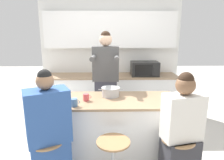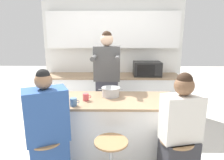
{
  "view_description": "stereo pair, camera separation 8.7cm",
  "coord_description": "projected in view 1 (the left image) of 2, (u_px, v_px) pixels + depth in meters",
  "views": [
    {
      "loc": [
        -0.05,
        -2.57,
        1.78
      ],
      "look_at": [
        0.0,
        0.07,
        1.14
      ],
      "focal_mm": 32.0,
      "sensor_mm": 36.0,
      "label": 1
    },
    {
      "loc": [
        0.04,
        -2.57,
        1.78
      ],
      "look_at": [
        0.0,
        0.07,
        1.14
      ],
      "focal_mm": 32.0,
      "sensor_mm": 36.0,
      "label": 2
    }
  ],
  "objects": [
    {
      "name": "wall_back",
      "position": [
        110.0,
        43.0,
        4.35
      ],
      "size": [
        3.03,
        0.22,
        2.7
      ],
      "color": "silver",
      "rests_on": "ground_plane"
    },
    {
      "name": "potted_plant",
      "position": [
        97.0,
        70.0,
        4.18
      ],
      "size": [
        0.16,
        0.16,
        0.24
      ],
      "color": "#A86042",
      "rests_on": "back_counter"
    },
    {
      "name": "microwave",
      "position": [
        145.0,
        69.0,
        4.16
      ],
      "size": [
        0.56,
        0.38,
        0.29
      ],
      "color": "black",
      "rests_on": "back_counter"
    },
    {
      "name": "kitchen_island",
      "position": [
        112.0,
        129.0,
        2.81
      ],
      "size": [
        1.78,
        0.74,
        0.89
      ],
      "color": "black",
      "rests_on": "ground_plane"
    },
    {
      "name": "fruit_bowl",
      "position": [
        54.0,
        99.0,
        2.6
      ],
      "size": [
        0.21,
        0.21,
        0.07
      ],
      "color": "silver",
      "rests_on": "kitchen_island"
    },
    {
      "name": "cooking_pot",
      "position": [
        111.0,
        92.0,
        2.82
      ],
      "size": [
        0.35,
        0.26,
        0.13
      ],
      "color": "#B7BABC",
      "rests_on": "kitchen_island"
    },
    {
      "name": "coffee_cup_far",
      "position": [
        86.0,
        97.0,
        2.64
      ],
      "size": [
        0.11,
        0.08,
        0.09
      ],
      "color": "#DB4C51",
      "rests_on": "kitchen_island"
    },
    {
      "name": "ground_plane",
      "position": [
        112.0,
        157.0,
        2.91
      ],
      "size": [
        16.0,
        16.0,
        0.0
      ],
      "primitive_type": "plane",
      "color": "beige"
    },
    {
      "name": "person_wrapped_blanket",
      "position": [
        49.0,
        138.0,
        2.15
      ],
      "size": [
        0.52,
        0.45,
        1.42
      ],
      "rotation": [
        0.0,
        0.0,
        0.44
      ],
      "color": "#2D5193",
      "rests_on": "ground_plane"
    },
    {
      "name": "person_cooking",
      "position": [
        106.0,
        86.0,
        3.35
      ],
      "size": [
        0.45,
        0.55,
        1.8
      ],
      "rotation": [
        0.0,
        0.0,
        -0.04
      ],
      "color": "#383842",
      "rests_on": "ground_plane"
    },
    {
      "name": "back_counter",
      "position": [
        111.0,
        95.0,
        4.32
      ],
      "size": [
        2.81,
        0.62,
        0.89
      ],
      "color": "white",
      "rests_on": "ground_plane"
    },
    {
      "name": "coffee_cup_near",
      "position": [
        74.0,
        102.0,
        2.44
      ],
      "size": [
        0.12,
        0.09,
        0.1
      ],
      "color": "#4C7099",
      "rests_on": "kitchen_island"
    },
    {
      "name": "person_seated_near",
      "position": [
        181.0,
        139.0,
        2.19
      ],
      "size": [
        0.46,
        0.34,
        1.39
      ],
      "rotation": [
        0.0,
        0.0,
        0.22
      ],
      "color": "#333338",
      "rests_on": "ground_plane"
    }
  ]
}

